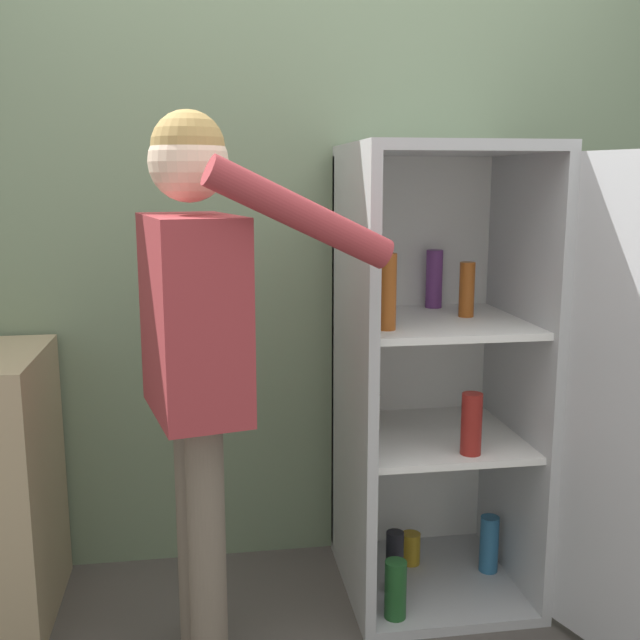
% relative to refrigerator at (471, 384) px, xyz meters
% --- Properties ---
extents(wall_back, '(7.00, 0.06, 2.55)m').
position_rel_refrigerator_xyz_m(wall_back, '(-0.49, 0.46, 0.49)').
color(wall_back, gray).
rests_on(wall_back, ground_plane).
extents(refrigerator, '(0.89, 1.25, 1.59)m').
position_rel_refrigerator_xyz_m(refrigerator, '(0.00, 0.00, 0.00)').
color(refrigerator, '#B7BABC').
rests_on(refrigerator, ground_plane).
extents(person, '(0.72, 0.56, 1.66)m').
position_rel_refrigerator_xyz_m(person, '(-0.92, -0.23, 0.27)').
color(person, '#726656').
rests_on(person, ground_plane).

